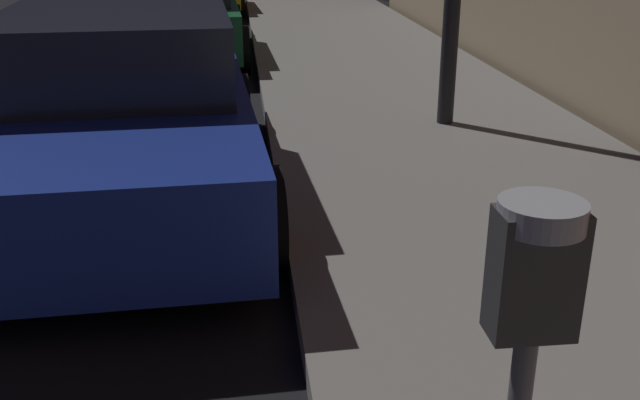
# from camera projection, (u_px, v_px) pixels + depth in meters

# --- Properties ---
(parking_meter) EXTENTS (0.19, 0.19, 1.36)m
(parking_meter) POSITION_uv_depth(u_px,v_px,m) (527.00, 337.00, 1.64)
(parking_meter) COLOR #59595B
(parking_meter) RESTS_ON sidewalk
(car_blue) EXTENTS (2.29, 4.66, 1.43)m
(car_blue) POSITION_uv_depth(u_px,v_px,m) (122.00, 110.00, 5.51)
(car_blue) COLOR navy
(car_blue) RESTS_ON ground
(car_green) EXTENTS (2.13, 4.45, 1.43)m
(car_green) POSITION_uv_depth(u_px,v_px,m) (178.00, 12.00, 11.09)
(car_green) COLOR #19592D
(car_green) RESTS_ON ground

